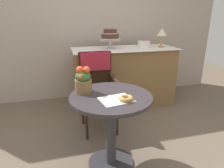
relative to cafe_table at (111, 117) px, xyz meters
name	(u,v)px	position (x,y,z in m)	size (l,w,h in m)	color
ground_plane	(111,163)	(0.00, 0.00, -0.51)	(8.00, 8.00, 0.00)	#6B5B4C
back_wall	(82,16)	(0.00, 1.85, 0.84)	(4.80, 0.10, 2.70)	#B2A393
cafe_table	(111,117)	(0.00, 0.00, 0.00)	(0.72, 0.72, 0.72)	#332D33
wicker_chair	(97,79)	(0.01, 0.74, 0.13)	(0.42, 0.45, 0.95)	#332114
paper_napkin	(116,100)	(0.02, -0.10, 0.21)	(0.26, 0.21, 0.00)	white
donut_front	(126,98)	(0.09, -0.14, 0.23)	(0.12, 0.12, 0.04)	#AD7542
flower_vase	(83,80)	(-0.22, 0.14, 0.33)	(0.15, 0.15, 0.24)	brown
display_counter	(124,77)	(0.55, 1.30, -0.05)	(1.56, 0.62, 0.90)	olive
tiered_cake_stand	(110,36)	(0.33, 1.30, 0.58)	(0.30, 0.30, 0.28)	silver
round_layer_cake	(144,44)	(0.86, 1.32, 0.44)	(0.19, 0.19, 0.12)	white
table_lamp	(162,33)	(1.12, 1.26, 0.61)	(0.15, 0.15, 0.28)	#B28C47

